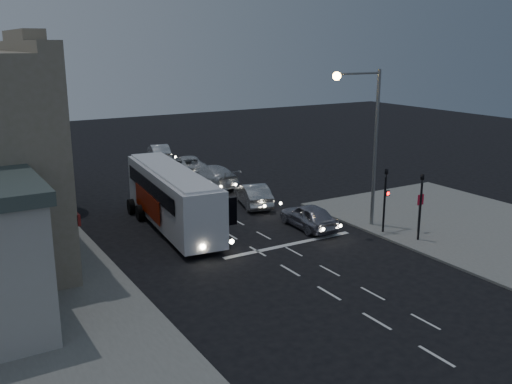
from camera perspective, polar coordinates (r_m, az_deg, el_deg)
ground at (r=28.24m, az=2.27°, el=-7.18°), size 120.00×120.00×0.00m
road_markings at (r=31.50m, az=0.94°, el=-4.81°), size 8.00×30.55×0.01m
tour_bus at (r=33.42m, az=-8.38°, el=-0.43°), size 3.47×11.60×3.50m
car_suv at (r=33.40m, az=5.27°, el=-2.41°), size 1.96×4.40×1.47m
car_sedan_a at (r=37.89m, az=-0.30°, el=-0.26°), size 2.75×4.84×1.51m
car_sedan_b at (r=43.25m, az=-4.59°, el=1.64°), size 2.74×5.76×1.62m
car_sedan_c at (r=47.92m, az=-6.83°, el=2.77°), size 3.61×5.73×1.47m
car_extra at (r=53.63m, az=-9.67°, el=3.94°), size 2.54×4.79×1.50m
traffic_signal_main at (r=32.62m, az=12.81°, el=-0.06°), size 0.25×0.35×4.10m
traffic_signal_side at (r=31.78m, az=16.17°, el=-0.67°), size 0.18×0.15×4.10m
regulatory_sign at (r=33.33m, az=16.05°, el=-1.43°), size 0.45×0.12×2.20m
streetlight at (r=32.82m, az=11.10°, el=6.03°), size 3.32×0.44×9.00m
street_tree at (r=37.93m, az=-21.16°, el=4.55°), size 4.00×4.00×6.20m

